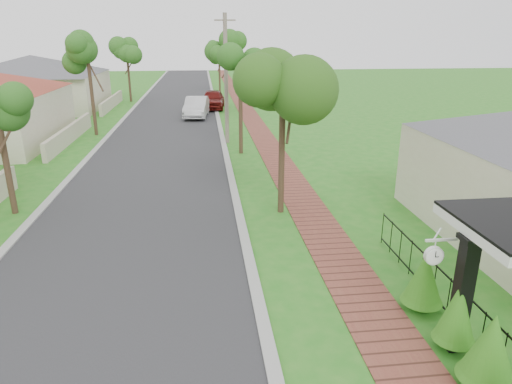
{
  "coord_description": "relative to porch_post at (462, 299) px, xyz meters",
  "views": [
    {
      "loc": [
        -0.52,
        -8.49,
        6.17
      ],
      "look_at": [
        1.05,
        5.0,
        1.5
      ],
      "focal_mm": 32.0,
      "sensor_mm": 36.0,
      "label": 1
    }
  ],
  "objects": [
    {
      "name": "parked_car_red",
      "position": [
        -4.15,
        33.41,
        -0.31
      ],
      "size": [
        2.36,
        4.94,
        1.63
      ],
      "primitive_type": "imported",
      "rotation": [
        0.0,
        0.0,
        -0.09
      ],
      "color": "#5C100D",
      "rests_on": "ground"
    },
    {
      "name": "picket_fence",
      "position": [
        0.35,
        1.0,
        -0.59
      ],
      "size": [
        0.03,
        8.02,
        1.0
      ],
      "color": "black",
      "rests_on": "ground"
    },
    {
      "name": "hedge_row",
      "position": [
        -0.1,
        -0.85,
        -0.3
      ],
      "size": [
        0.91,
        4.78,
        2.07
      ],
      "color": "#146013",
      "rests_on": "ground"
    },
    {
      "name": "kerb_left",
      "position": [
        -11.2,
        21.0,
        -1.12
      ],
      "size": [
        0.3,
        120.0,
        0.1
      ],
      "primitive_type": "cube",
      "color": "#9E9E99",
      "rests_on": "ground"
    },
    {
      "name": "near_tree",
      "position": [
        -2.35,
        8.0,
        3.64
      ],
      "size": [
        2.32,
        2.32,
        5.96
      ],
      "color": "#382619",
      "rests_on": "ground"
    },
    {
      "name": "porch_post",
      "position": [
        0.0,
        0.0,
        0.0
      ],
      "size": [
        0.48,
        0.48,
        2.52
      ],
      "color": "black",
      "rests_on": "ground"
    },
    {
      "name": "ground",
      "position": [
        -4.55,
        1.0,
        -1.12
      ],
      "size": [
        160.0,
        160.0,
        0.0
      ],
      "primitive_type": "plane",
      "color": "#24751B",
      "rests_on": "ground"
    },
    {
      "name": "station_clock",
      "position": [
        -0.49,
        0.4,
        0.83
      ],
      "size": [
        0.67,
        0.13,
        0.57
      ],
      "color": "white",
      "rests_on": "ground"
    },
    {
      "name": "far_house_grey",
      "position": [
        -19.52,
        35.0,
        1.22
      ],
      "size": [
        15.56,
        15.56,
        4.6
      ],
      "color": "beige",
      "rests_on": "ground"
    },
    {
      "name": "utility_pole",
      "position": [
        -3.65,
        19.72,
        2.63
      ],
      "size": [
        1.2,
        0.24,
        7.38
      ],
      "color": "gray",
      "rests_on": "ground"
    },
    {
      "name": "parked_car_white",
      "position": [
        -5.55,
        29.1,
        -0.34
      ],
      "size": [
        2.14,
        4.9,
        1.56
      ],
      "primitive_type": "imported",
      "rotation": [
        0.0,
        0.0,
        -0.11
      ],
      "color": "silver",
      "rests_on": "ground"
    },
    {
      "name": "sidewalk",
      "position": [
        -1.3,
        21.0,
        -1.12
      ],
      "size": [
        1.5,
        120.0,
        0.03
      ],
      "primitive_type": "cube",
      "color": "brown",
      "rests_on": "ground"
    },
    {
      "name": "kerb_right",
      "position": [
        -3.9,
        21.0,
        -1.12
      ],
      "size": [
        0.3,
        120.0,
        0.1
      ],
      "primitive_type": "cube",
      "color": "#9E9E99",
      "rests_on": "ground"
    },
    {
      "name": "road",
      "position": [
        -7.55,
        21.0,
        -1.12
      ],
      "size": [
        7.0,
        120.0,
        0.02
      ],
      "primitive_type": "cube",
      "color": "#28282B",
      "rests_on": "ground"
    },
    {
      "name": "street_trees",
      "position": [
        -7.42,
        27.84,
        3.42
      ],
      "size": [
        10.7,
        37.65,
        5.89
      ],
      "color": "#382619",
      "rests_on": "ground"
    }
  ]
}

